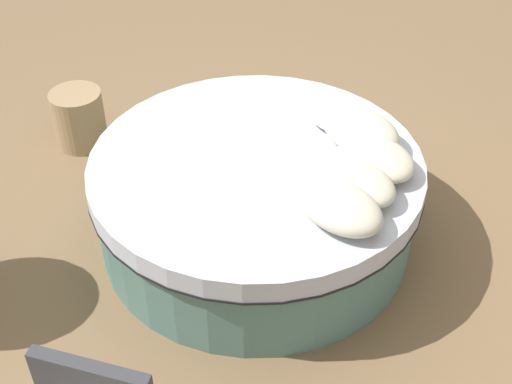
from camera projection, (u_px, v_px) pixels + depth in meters
name	position (u px, v px, depth m)	size (l,w,h in m)	color
ground_plane	(256.00, 236.00, 4.68)	(16.00, 16.00, 0.00)	brown
round_bed	(256.00, 199.00, 4.47)	(2.11, 2.11, 0.65)	#4C726B
throw_pillow_0	(339.00, 206.00, 3.78)	(0.55, 0.37, 0.20)	beige
throw_pillow_1	(354.00, 180.00, 3.97)	(0.55, 0.36, 0.18)	beige
throw_pillow_2	(376.00, 158.00, 4.15)	(0.52, 0.39, 0.17)	beige
throw_pillow_3	(361.00, 131.00, 4.34)	(0.54, 0.39, 0.21)	beige
throw_pillow_4	(338.00, 115.00, 4.52)	(0.53, 0.34, 0.17)	white
side_table	(79.00, 118.00, 5.40)	(0.40, 0.40, 0.46)	#997A56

